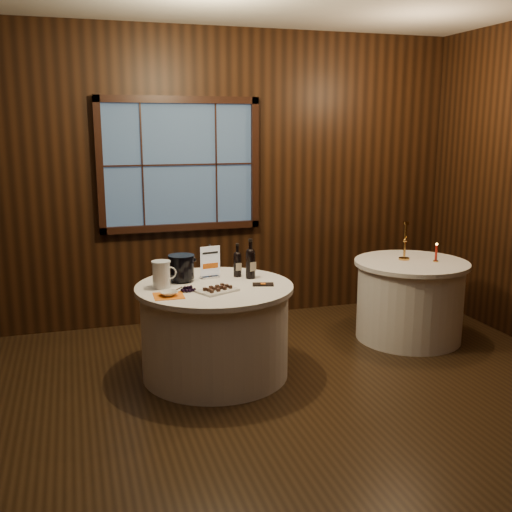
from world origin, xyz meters
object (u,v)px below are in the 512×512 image
object	(u,v)px
sign_stand	(210,267)
grape_bunch	(188,289)
glass_pitcher	(162,274)
port_bottle_right	(251,261)
red_candle	(436,254)
chocolate_plate	(217,289)
main_table	(215,330)
side_table	(409,300)
chocolate_box	(263,284)
brass_candlestick	(405,246)
port_bottle_left	(237,262)
cracker_bowl	(169,293)
ice_bucket	(182,268)

from	to	relation	value
sign_stand	grape_bunch	bearing A→B (deg)	-135.31
sign_stand	glass_pitcher	distance (m)	0.47
port_bottle_right	red_candle	distance (m)	1.86
chocolate_plate	main_table	bearing A→B (deg)	83.59
side_table	chocolate_box	distance (m)	1.72
chocolate_box	brass_candlestick	world-z (taller)	brass_candlestick
brass_candlestick	grape_bunch	bearing A→B (deg)	-167.05
port_bottle_left	cracker_bowl	world-z (taller)	port_bottle_left
main_table	port_bottle_right	world-z (taller)	port_bottle_right
red_candle	sign_stand	bearing A→B (deg)	179.35
chocolate_plate	red_candle	world-z (taller)	red_candle
side_table	port_bottle_left	bearing A→B (deg)	-177.27
ice_bucket	brass_candlestick	world-z (taller)	brass_candlestick
ice_bucket	grape_bunch	world-z (taller)	ice_bucket
brass_candlestick	red_candle	size ratio (longest dim) A/B	2.04
brass_candlestick	red_candle	world-z (taller)	brass_candlestick
chocolate_box	grape_bunch	distance (m)	0.62
sign_stand	cracker_bowl	size ratio (longest dim) A/B	2.08
port_bottle_right	grape_bunch	xyz separation A→B (m)	(-0.59, -0.25, -0.13)
cracker_bowl	side_table	bearing A→B (deg)	11.95
sign_stand	red_candle	size ratio (longest dim) A/B	1.56
main_table	grape_bunch	bearing A→B (deg)	-152.57
cracker_bowl	ice_bucket	bearing A→B (deg)	66.61
chocolate_plate	port_bottle_left	bearing A→B (deg)	56.31
main_table	chocolate_plate	bearing A→B (deg)	-96.41
port_bottle_left	cracker_bowl	xyz separation A→B (m)	(-0.66, -0.43, -0.10)
chocolate_box	chocolate_plate	bearing A→B (deg)	-152.84
side_table	port_bottle_right	bearing A→B (deg)	-174.07
port_bottle_right	chocolate_plate	size ratio (longest dim) A/B	0.97
chocolate_plate	glass_pitcher	distance (m)	0.47
cracker_bowl	sign_stand	bearing A→B (deg)	46.49
brass_candlestick	red_candle	distance (m)	0.30
sign_stand	chocolate_box	bearing A→B (deg)	-54.87
side_table	sign_stand	world-z (taller)	sign_stand
main_table	grape_bunch	xyz separation A→B (m)	(-0.24, -0.13, 0.40)
chocolate_box	glass_pitcher	distance (m)	0.82
ice_bucket	grape_bunch	distance (m)	0.33
port_bottle_left	grape_bunch	size ratio (longest dim) A/B	1.52
chocolate_box	cracker_bowl	world-z (taller)	cracker_bowl
ice_bucket	glass_pitcher	size ratio (longest dim) A/B	1.03
ice_bucket	red_candle	distance (m)	2.44
port_bottle_right	chocolate_box	distance (m)	0.29
main_table	red_candle	xyz separation A→B (m)	(2.20, 0.21, 0.45)
main_table	port_bottle_left	distance (m)	0.61
main_table	port_bottle_right	distance (m)	0.64
port_bottle_left	port_bottle_right	bearing A→B (deg)	-48.73
ice_bucket	brass_candlestick	xyz separation A→B (m)	(2.20, 0.19, 0.02)
sign_stand	red_candle	bearing A→B (deg)	-10.28
port_bottle_left	ice_bucket	bearing A→B (deg)	178.63
sign_stand	chocolate_box	size ratio (longest dim) A/B	1.67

